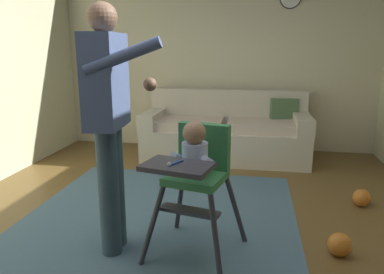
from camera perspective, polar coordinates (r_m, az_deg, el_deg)
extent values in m
cube|color=brown|center=(2.87, -2.31, -16.54)|extent=(5.88, 6.99, 0.10)
cube|color=beige|center=(5.17, 3.98, 13.65)|extent=(5.08, 0.06, 2.79)
cube|color=#466478|center=(2.92, -6.54, -14.81)|extent=(2.26, 2.91, 0.01)
cube|color=beige|center=(4.73, 5.17, -0.98)|extent=(2.06, 0.84, 0.40)
cube|color=beige|center=(4.97, 5.58, 4.77)|extent=(2.06, 0.22, 0.46)
cube|color=beige|center=(4.83, -5.95, 2.94)|extent=(0.20, 0.84, 0.20)
cube|color=beige|center=(4.69, 16.77, 2.11)|extent=(0.20, 0.84, 0.20)
cube|color=beige|center=(4.68, -0.25, 2.12)|extent=(0.82, 0.60, 0.11)
cube|color=beige|center=(4.61, 10.70, 1.71)|extent=(0.82, 0.60, 0.11)
cube|color=#4C6B47|center=(4.85, 14.11, 3.85)|extent=(0.35, 0.17, 0.34)
cylinder|color=#32313C|center=(2.47, -6.24, -13.53)|extent=(0.19, 0.14, 0.54)
cylinder|color=#32313C|center=(2.31, 3.71, -15.51)|extent=(0.14, 0.19, 0.54)
cylinder|color=#32313C|center=(2.83, -1.88, -9.84)|extent=(0.14, 0.19, 0.54)
cylinder|color=#32313C|center=(2.69, 6.84, -11.22)|extent=(0.19, 0.14, 0.54)
cube|color=#347B45|center=(2.45, 0.62, -6.32)|extent=(0.43, 0.43, 0.05)
cube|color=#347B45|center=(2.53, 1.91, -1.37)|extent=(0.37, 0.15, 0.31)
cube|color=#32313C|center=(2.15, -2.30, -4.62)|extent=(0.45, 0.34, 0.03)
cube|color=#32313C|center=(2.43, -0.37, -11.45)|extent=(0.41, 0.19, 0.02)
cylinder|color=#B0C2E7|center=(2.39, 0.45, -3.43)|extent=(0.20, 0.20, 0.22)
sphere|color=#997051|center=(2.34, 0.36, 0.66)|extent=(0.15, 0.15, 0.15)
cylinder|color=#B0C2E7|center=(2.39, -2.25, -3.15)|extent=(0.08, 0.15, 0.10)
cylinder|color=#B0C2E7|center=(2.32, 2.48, -3.73)|extent=(0.08, 0.15, 0.10)
cylinder|color=blue|center=(2.14, -2.57, -4.05)|extent=(0.07, 0.12, 0.01)
cube|color=white|center=(2.10, -3.62, -4.21)|extent=(0.02, 0.03, 0.02)
cylinder|color=#354C59|center=(2.55, -12.80, -8.52)|extent=(0.14, 0.14, 0.89)
cylinder|color=#354C59|center=(2.66, -11.99, -7.57)|extent=(0.14, 0.14, 0.89)
cube|color=#42537D|center=(2.43, -13.28, 8.45)|extent=(0.23, 0.41, 0.60)
sphere|color=brown|center=(2.43, -13.80, 17.64)|extent=(0.19, 0.19, 0.19)
cylinder|color=#42537D|center=(2.20, -10.80, 12.24)|extent=(0.48, 0.11, 0.23)
sphere|color=brown|center=(2.17, -6.56, 8.14)|extent=(0.08, 0.08, 0.08)
cylinder|color=#42537D|center=(2.66, -11.62, 8.95)|extent=(0.07, 0.07, 0.54)
sphere|color=orange|center=(2.81, 22.00, -15.26)|extent=(0.16, 0.16, 0.16)
sphere|color=orange|center=(3.68, 24.89, -8.57)|extent=(0.16, 0.16, 0.16)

